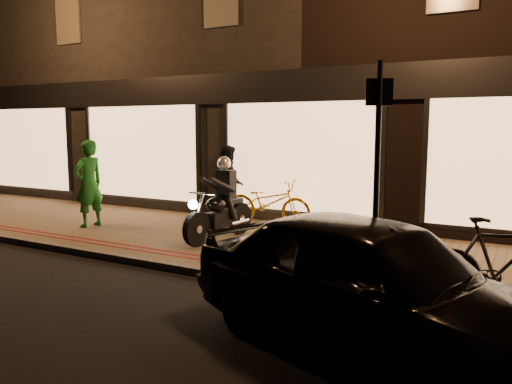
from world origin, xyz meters
TOP-DOWN VIEW (x-y plane):
  - ground at (0.00, 0.00)m, footprint 90.00×90.00m
  - sidewalk at (0.00, 2.00)m, footprint 50.00×4.00m
  - kerb_stone at (0.00, 0.05)m, footprint 50.00×0.14m
  - red_kerb_lines at (0.00, 0.55)m, footprint 50.00×0.26m
  - building_row at (-0.00, 8.99)m, footprint 48.00×10.11m
  - motorcycle at (-0.70, 1.86)m, footprint 0.62×1.94m
  - sign_post at (2.65, 0.50)m, footprint 0.33×0.17m
  - bicycle_gold at (-0.52, 3.50)m, footprint 2.01×0.86m
  - bicycle_dark at (4.21, 0.34)m, footprint 1.90×0.96m
  - person_green at (-3.88, 1.56)m, footprint 0.53×0.74m
  - person_dark at (-1.73, 3.80)m, footprint 1.06×1.06m
  - parked_car at (3.10, -1.23)m, footprint 4.51×2.97m

SIDE VIEW (x-z plane):
  - ground at x=0.00m, z-range 0.00..0.00m
  - sidewalk at x=0.00m, z-range 0.00..0.12m
  - kerb_stone at x=0.00m, z-range 0.00..0.12m
  - red_kerb_lines at x=0.00m, z-range 0.12..0.13m
  - bicycle_gold at x=-0.52m, z-range 0.12..1.15m
  - bicycle_dark at x=4.21m, z-range 0.12..1.22m
  - parked_car at x=3.10m, z-range 0.00..1.43m
  - motorcycle at x=-0.70m, z-range -0.06..1.53m
  - person_dark at x=-1.73m, z-range 0.12..1.85m
  - person_green at x=-3.88m, z-range 0.12..1.99m
  - sign_post at x=2.65m, z-range 0.30..3.30m
  - building_row at x=0.00m, z-range 0.00..8.50m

